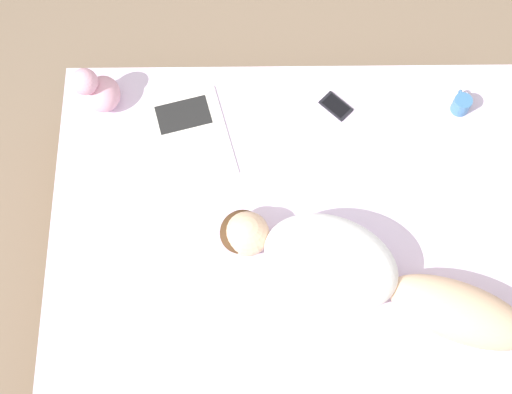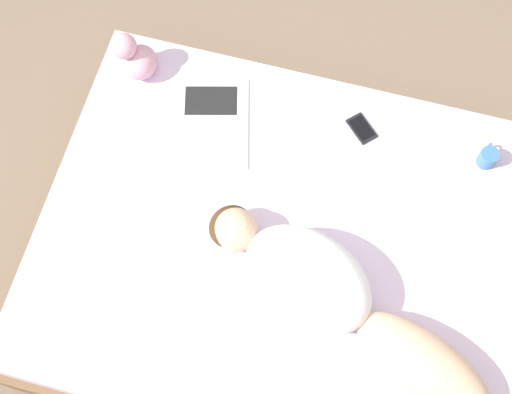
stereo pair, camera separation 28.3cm
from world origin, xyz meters
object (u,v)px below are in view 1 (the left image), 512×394
person (357,273)px  coffee_mug (461,104)px  cell_phone (336,106)px  open_magazine (189,136)px

person → coffee_mug: (0.75, -0.49, -0.06)m
cell_phone → coffee_mug: bearing=-47.3°
person → coffee_mug: bearing=-11.9°
person → cell_phone: (0.76, 0.03, -0.10)m
open_magazine → coffee_mug: coffee_mug is taller
person → coffee_mug: 0.90m
person → open_magazine: bearing=67.8°
open_magazine → cell_phone: 0.64m
coffee_mug → cell_phone: (0.01, 0.52, -0.04)m
open_magazine → coffee_mug: 1.15m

